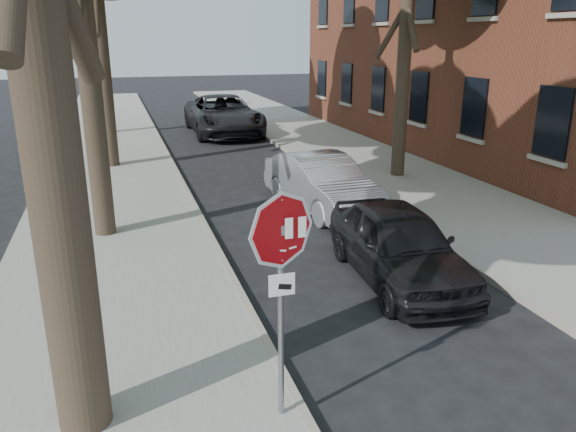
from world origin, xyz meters
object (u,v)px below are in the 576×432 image
stop_sign (281,264)px  car_b (322,183)px  car_a (399,244)px  car_d (223,115)px

stop_sign → car_b: size_ratio=0.62×
stop_sign → car_a: size_ratio=0.66×
car_a → car_d: (0.06, 16.59, 0.18)m
stop_sign → car_d: stop_sign is taller
stop_sign → car_d: size_ratio=0.42×
stop_sign → car_d: bearing=80.9°
car_d → stop_sign: bearing=-98.8°
car_a → car_d: bearing=93.9°
car_b → car_d: bearing=83.6°
stop_sign → car_b: 8.37m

